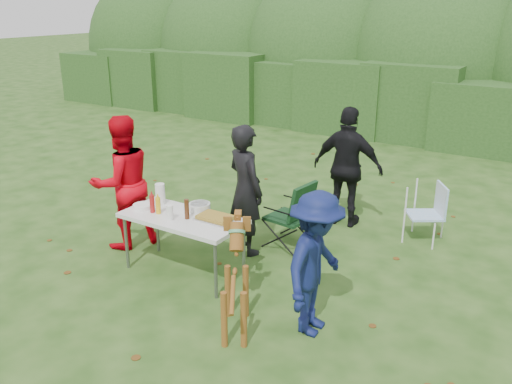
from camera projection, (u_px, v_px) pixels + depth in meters
The scene contains 20 objects.
ground at pixel (204, 277), 6.54m from camera, with size 80.00×80.00×0.00m, color #1E4211.
hedge_row at pixel (412, 104), 12.63m from camera, with size 22.00×1.40×1.70m, color #23471C.
shrub_backdrop at pixel (434, 65), 13.65m from camera, with size 20.00×2.60×3.20m, color #3D6628.
folding_table at pixel (183, 221), 6.42m from camera, with size 1.50×0.70×0.74m.
person_cook at pixel (245, 190), 6.95m from camera, with size 0.62×0.41×1.71m, color black.
person_red_jacket at pixel (123, 183), 7.11m from camera, with size 0.87×0.68×1.78m, color red.
person_black_puffy at pixel (348, 167), 7.79m from camera, with size 1.03×0.43×1.76m, color black.
child at pixel (316, 264), 5.25m from camera, with size 0.96×0.55×1.48m, color #10194D.
dog at pixel (235, 286), 5.32m from camera, with size 1.07×0.43×1.01m, color brown, non-canonical shape.
camping_chair at pixel (289, 213), 7.21m from camera, with size 0.59×0.59×0.95m, color #123318, non-canonical shape.
lawn_chair at pixel (425, 213), 7.40m from camera, with size 0.49×0.49×0.82m, color #589ADF, non-canonical shape.
food_tray at pixel (216, 219), 6.30m from camera, with size 0.45×0.30×0.02m, color #B7B7BA.
focaccia_bread at pixel (215, 217), 6.29m from camera, with size 0.40×0.26×0.04m, color olive.
mustard_bottle at pixel (158, 206), 6.46m from camera, with size 0.06×0.06×0.20m, color yellow.
ketchup_bottle at pixel (152, 204), 6.49m from camera, with size 0.06×0.06×0.22m, color #A3181A.
beer_bottle at pixel (187, 209), 6.30m from camera, with size 0.06×0.06×0.24m, color #47230F.
paper_towel_roll at pixel (160, 194), 6.77m from camera, with size 0.12×0.12×0.26m, color white.
cup_stack at pixel (170, 213), 6.28m from camera, with size 0.08×0.08×0.18m, color white.
pasta_bowl at pixel (200, 207), 6.55m from camera, with size 0.26×0.26×0.10m, color silver.
plate_stack at pixel (143, 206), 6.65m from camera, with size 0.24×0.24×0.05m, color white.
Camera 1 is at (3.64, -4.58, 3.17)m, focal length 38.00 mm.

